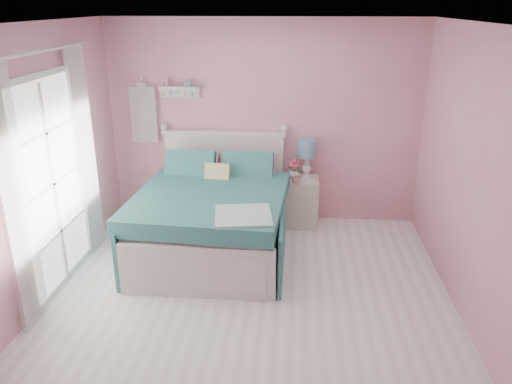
# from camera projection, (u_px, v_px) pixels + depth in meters

# --- Properties ---
(floor) EXTENTS (4.50, 4.50, 0.00)m
(floor) POSITION_uv_depth(u_px,v_px,m) (247.00, 310.00, 4.78)
(floor) COLOR silver
(floor) RESTS_ON ground
(room_shell) EXTENTS (4.50, 4.50, 4.50)m
(room_shell) POSITION_uv_depth(u_px,v_px,m) (246.00, 151.00, 4.21)
(room_shell) COLOR #CE8292
(room_shell) RESTS_ON floor
(bed) EXTENTS (1.75, 2.13, 1.20)m
(bed) POSITION_uv_depth(u_px,v_px,m) (213.00, 218.00, 5.80)
(bed) COLOR silver
(bed) RESTS_ON floor
(nightstand) EXTENTS (0.45, 0.44, 0.64)m
(nightstand) POSITION_uv_depth(u_px,v_px,m) (301.00, 202.00, 6.50)
(nightstand) COLOR beige
(nightstand) RESTS_ON floor
(table_lamp) EXTENTS (0.25, 0.25, 0.50)m
(table_lamp) POSITION_uv_depth(u_px,v_px,m) (307.00, 151.00, 6.33)
(table_lamp) COLOR white
(table_lamp) RESTS_ON nightstand
(vase) EXTENTS (0.16, 0.16, 0.15)m
(vase) POSITION_uv_depth(u_px,v_px,m) (294.00, 173.00, 6.36)
(vase) COLOR silver
(vase) RESTS_ON nightstand
(teacup) EXTENTS (0.12, 0.12, 0.08)m
(teacup) POSITION_uv_depth(u_px,v_px,m) (296.00, 180.00, 6.22)
(teacup) COLOR tan
(teacup) RESTS_ON nightstand
(roses) EXTENTS (0.14, 0.11, 0.12)m
(roses) POSITION_uv_depth(u_px,v_px,m) (294.00, 164.00, 6.31)
(roses) COLOR #E54E70
(roses) RESTS_ON vase
(wall_shelf) EXTENTS (0.50, 0.15, 0.25)m
(wall_shelf) POSITION_uv_depth(u_px,v_px,m) (179.00, 89.00, 6.28)
(wall_shelf) COLOR silver
(wall_shelf) RESTS_ON room_shell
(hanging_dress) EXTENTS (0.34, 0.03, 0.72)m
(hanging_dress) POSITION_uv_depth(u_px,v_px,m) (144.00, 115.00, 6.43)
(hanging_dress) COLOR white
(hanging_dress) RESTS_ON room_shell
(french_door) EXTENTS (0.04, 1.32, 2.16)m
(french_door) POSITION_uv_depth(u_px,v_px,m) (52.00, 185.00, 4.92)
(french_door) COLOR silver
(french_door) RESTS_ON floor
(curtain_near) EXTENTS (0.04, 0.40, 2.32)m
(curtain_near) POSITION_uv_depth(u_px,v_px,m) (15.00, 203.00, 4.18)
(curtain_near) COLOR white
(curtain_near) RESTS_ON floor
(curtain_far) EXTENTS (0.04, 0.40, 2.32)m
(curtain_far) POSITION_uv_depth(u_px,v_px,m) (86.00, 153.00, 5.57)
(curtain_far) COLOR white
(curtain_far) RESTS_ON floor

